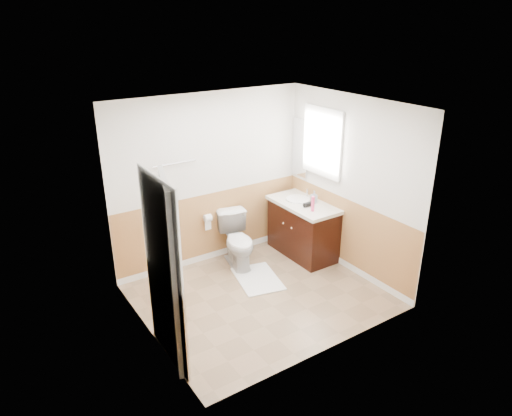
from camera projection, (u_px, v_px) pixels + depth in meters
floor at (260, 296)px, 6.20m from camera, size 3.00×3.00×0.00m
ceiling at (261, 106)px, 5.24m from camera, size 3.00×3.00×0.00m
wall_back at (210, 180)px, 6.72m from camera, size 3.00×0.00×3.00m
wall_front at (332, 250)px, 4.72m from camera, size 3.00×0.00×3.00m
wall_left at (143, 239)px, 4.96m from camera, size 0.00×3.00×3.00m
wall_right at (350, 186)px, 6.49m from camera, size 0.00×3.00×3.00m
wainscot_back at (212, 227)px, 7.00m from camera, size 3.00×0.00×3.00m
wainscot_front at (327, 312)px, 5.01m from camera, size 3.00×0.00×3.00m
wainscot_left at (150, 298)px, 5.25m from camera, size 0.00×2.60×2.60m
wainscot_right at (345, 235)px, 6.77m from camera, size 0.00×2.60×2.60m
toilet at (238, 241)px, 6.83m from camera, size 0.60×0.84×0.78m
bath_mat at (258, 279)px, 6.58m from camera, size 0.72×0.90×0.02m
vanity_cabinet at (303, 230)px, 7.15m from camera, size 0.55×1.10×0.80m
vanity_knob_left at (292, 228)px, 6.86m from camera, size 0.03×0.03×0.03m
vanity_knob_right at (284, 223)px, 7.02m from camera, size 0.03×0.03×0.03m
countertop at (303, 204)px, 6.98m from camera, size 0.60×1.15×0.05m
sink_basin at (298, 199)px, 7.09m from camera, size 0.36×0.36×0.02m
faucet at (307, 193)px, 7.16m from camera, size 0.02×0.02×0.14m
lotion_bottle at (313, 204)px, 6.64m from camera, size 0.05×0.05×0.22m
soap_dispenser at (314, 197)px, 6.94m from camera, size 0.11×0.11×0.19m
hair_dryer_body at (308, 204)px, 6.82m from camera, size 0.14×0.07×0.07m
hair_dryer_handle at (304, 206)px, 6.86m from camera, size 0.03×0.03×0.07m
mirror_panel at (300, 148)px, 7.21m from camera, size 0.02×0.35×0.90m
window_frame at (322, 142)px, 6.73m from camera, size 0.04×0.80×1.00m
window_glass at (323, 142)px, 6.74m from camera, size 0.01×0.70×0.90m
door at (171, 273)px, 4.75m from camera, size 0.29×0.78×2.04m
door_frame at (164, 274)px, 4.71m from camera, size 0.02×0.92×2.10m
door_knob at (164, 264)px, 5.06m from camera, size 0.06×0.06×0.06m
towel_bar at (175, 164)px, 6.27m from camera, size 0.62×0.02×0.02m
tp_holder_bar at (208, 218)px, 6.83m from camera, size 0.14×0.02×0.02m
tp_roll at (208, 218)px, 6.83m from camera, size 0.10×0.11×0.11m
tp_sheet at (208, 225)px, 6.87m from camera, size 0.10×0.01×0.16m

